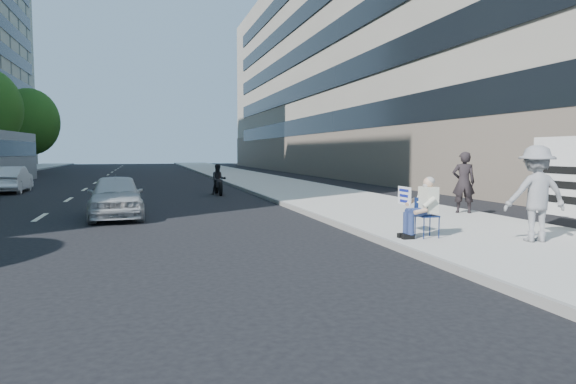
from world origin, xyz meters
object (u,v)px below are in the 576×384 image
object	(u,v)px
jogger	(536,194)
pedestrian_woman	(464,182)
seated_protester	(422,204)
white_sedan_near	(116,196)
white_sedan_mid	(11,180)
motorcycle	(218,181)

from	to	relation	value
jogger	pedestrian_woman	size ratio (longest dim) A/B	1.07
seated_protester	white_sedan_near	xyz separation A→B (m)	(-6.55, 6.51, -0.22)
white_sedan_mid	white_sedan_near	bearing A→B (deg)	114.27
white_sedan_near	white_sedan_mid	size ratio (longest dim) A/B	0.99
jogger	white_sedan_near	size ratio (longest dim) A/B	0.51
jogger	pedestrian_woman	bearing A→B (deg)	-95.88
pedestrian_woman	motorcycle	world-z (taller)	pedestrian_woman
jogger	white_sedan_near	xyz separation A→B (m)	(-8.54, 7.56, -0.48)
white_sedan_near	jogger	bearing A→B (deg)	-43.88
seated_protester	white_sedan_near	bearing A→B (deg)	135.18
seated_protester	jogger	bearing A→B (deg)	-27.82
motorcycle	pedestrian_woman	bearing A→B (deg)	-58.65
pedestrian_woman	white_sedan_near	xyz separation A→B (m)	(-10.07, 2.88, -0.42)
seated_protester	jogger	distance (m)	2.26
jogger	motorcycle	world-z (taller)	jogger
pedestrian_woman	motorcycle	xyz separation A→B (m)	(-5.94, 10.28, -0.43)
seated_protester	motorcycle	bearing A→B (deg)	99.91
seated_protester	pedestrian_woman	distance (m)	5.06
white_sedan_mid	pedestrian_woman	bearing A→B (deg)	136.09
seated_protester	pedestrian_woman	world-z (taller)	pedestrian_woman
white_sedan_near	white_sedan_mid	xyz separation A→B (m)	(-5.45, 11.39, -0.01)
motorcycle	jogger	bearing A→B (deg)	-72.23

